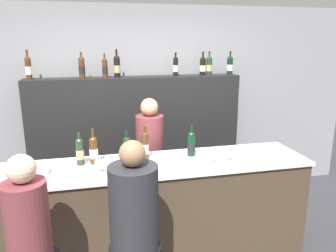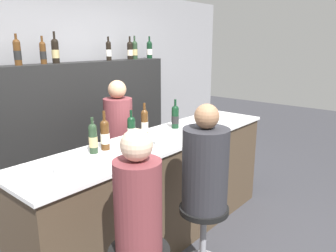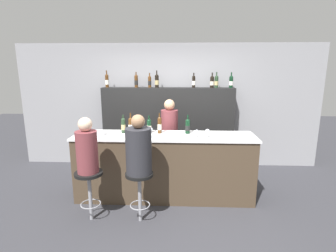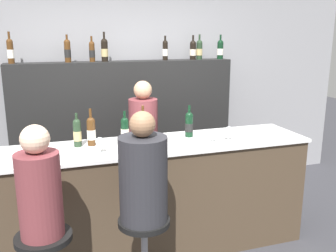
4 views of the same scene
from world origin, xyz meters
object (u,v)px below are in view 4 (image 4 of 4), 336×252
(wine_bottle_backbar_4, at_px, (165,50))
(guest_seated_left, at_px, (39,189))
(wine_bottle_counter_2, at_px, (125,130))
(bar_stool_right, at_px, (144,238))
(wine_bottle_backbar_6, at_px, (199,49))
(wine_bottle_counter_4, at_px, (189,124))
(guest_seated_right, at_px, (143,175))
(wine_bottle_backbar_1, at_px, (68,51))
(wine_bottle_backbar_0, at_px, (10,51))
(metal_bowl, at_px, (36,152))
(wine_glass_3, at_px, (229,131))
(wine_bottle_backbar_2, at_px, (92,51))
(wine_bottle_counter_0, at_px, (77,132))
(wine_glass_1, at_px, (137,137))
(wine_bottle_counter_1, at_px, (91,131))
(wine_bottle_backbar_7, at_px, (220,49))
(wine_glass_0, at_px, (100,142))
(wine_bottle_backbar_5, at_px, (193,50))
(wine_glass_2, at_px, (213,133))
(wine_bottle_counter_3, at_px, (143,126))
(bartender, at_px, (144,157))
(wine_bottle_backbar_3, at_px, (105,50))

(wine_bottle_backbar_4, height_order, guest_seated_left, wine_bottle_backbar_4)
(wine_bottle_counter_2, height_order, bar_stool_right, wine_bottle_counter_2)
(wine_bottle_counter_2, xyz_separation_m, wine_bottle_backbar_6, (1.22, 1.20, 0.65))
(wine_bottle_counter_2, bearing_deg, wine_bottle_backbar_6, 44.48)
(wine_bottle_counter_4, bearing_deg, guest_seated_right, -128.82)
(wine_bottle_backbar_1, distance_m, guest_seated_right, 2.21)
(wine_bottle_backbar_0, distance_m, metal_bowl, 1.57)
(wine_glass_3, bearing_deg, wine_bottle_backbar_2, 125.42)
(wine_bottle_counter_0, distance_m, wine_glass_1, 0.54)
(wine_bottle_counter_1, xyz_separation_m, wine_bottle_backbar_1, (-0.09, 1.20, 0.65))
(wine_bottle_backbar_0, bearing_deg, wine_bottle_counter_0, -64.77)
(wine_bottle_backbar_2, bearing_deg, metal_bowl, -115.87)
(wine_bottle_counter_4, height_order, metal_bowl, wine_bottle_counter_4)
(wine_bottle_backbar_7, height_order, wine_glass_0, wine_bottle_backbar_7)
(wine_bottle_backbar_7, bearing_deg, wine_bottle_backbar_6, -180.00)
(wine_bottle_backbar_5, bearing_deg, wine_bottle_backbar_6, 0.00)
(wine_bottle_backbar_2, relative_size, metal_bowl, 1.50)
(wine_bottle_backbar_4, relative_size, wine_glass_2, 2.37)
(wine_glass_2, distance_m, guest_seated_right, 1.00)
(wine_bottle_counter_2, distance_m, bar_stool_right, 1.04)
(wine_bottle_backbar_2, bearing_deg, wine_bottle_backbar_1, 180.00)
(wine_glass_1, distance_m, metal_bowl, 0.84)
(wine_bottle_counter_2, relative_size, guest_seated_left, 0.38)
(wine_bottle_counter_4, height_order, wine_glass_0, wine_bottle_counter_4)
(wine_bottle_backbar_0, height_order, wine_bottle_backbar_5, wine_bottle_backbar_0)
(wine_bottle_backbar_1, relative_size, wine_bottle_backbar_7, 1.01)
(wine_bottle_counter_1, distance_m, wine_bottle_backbar_4, 1.73)
(wine_bottle_backbar_1, bearing_deg, wine_bottle_backbar_6, -0.00)
(wine_bottle_counter_0, distance_m, wine_bottle_backbar_2, 1.40)
(wine_bottle_backbar_5, relative_size, guest_seated_right, 0.37)
(wine_bottle_backbar_6, height_order, wine_glass_2, wine_bottle_backbar_6)
(wine_glass_2, bearing_deg, wine_glass_0, -180.00)
(wine_bottle_counter_2, relative_size, wine_bottle_counter_3, 0.88)
(wine_bottle_backbar_1, relative_size, wine_bottle_backbar_4, 1.05)
(wine_glass_1, distance_m, wine_glass_3, 0.87)
(wine_bottle_backbar_7, distance_m, wine_glass_3, 1.71)
(wine_bottle_backbar_0, xyz_separation_m, guest_seated_right, (0.94, -2.04, -0.79))
(wine_bottle_counter_0, bearing_deg, wine_bottle_counter_3, 0.00)
(guest_seated_right, bearing_deg, metal_bowl, 136.67)
(wine_glass_3, relative_size, bar_stool_right, 0.19)
(wine_glass_2, relative_size, wine_glass_3, 0.91)
(wine_bottle_backbar_4, distance_m, guest_seated_left, 2.66)
(wine_bottle_counter_0, bearing_deg, wine_glass_2, -12.13)
(guest_seated_left, bearing_deg, wine_bottle_counter_4, 31.36)
(wine_bottle_counter_2, xyz_separation_m, wine_bottle_backbar_1, (-0.39, 1.20, 0.66))
(wine_bottle_backbar_7, bearing_deg, wine_bottle_counter_4, -126.50)
(wine_bottle_counter_0, height_order, metal_bowl, wine_bottle_counter_0)
(bartender, bearing_deg, wine_bottle_backbar_3, 112.73)
(wine_bottle_counter_1, bearing_deg, wine_bottle_counter_4, -0.00)
(wine_bottle_counter_1, xyz_separation_m, wine_bottle_backbar_3, (0.33, 1.20, 0.65))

